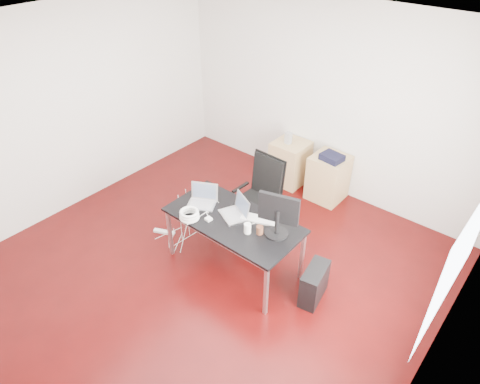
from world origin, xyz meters
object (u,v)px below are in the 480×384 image
Objects in this scene: office_chair at (260,193)px; desk at (234,223)px; pc_tower at (314,284)px; filing_cabinet_right at (328,178)px; filing_cabinet_left at (290,162)px.

desk is at bearing -73.92° from office_chair.
desk is at bearing 179.49° from pc_tower.
desk reaches higher than filing_cabinet_right.
filing_cabinet_left is at bearing 180.00° from filing_cabinet_right.
office_chair is (-0.19, 0.76, -0.07)m from desk.
office_chair is 1.40m from pc_tower.
desk is 2.29× the size of filing_cabinet_left.
filing_cabinet_right is at bearing 0.00° from filing_cabinet_left.
office_chair is at bearing 103.78° from desk.
desk is 1.14m from pc_tower.
filing_cabinet_left is 1.00× the size of filing_cabinet_right.
office_chair is at bearing -103.88° from filing_cabinet_right.
desk is at bearing -93.56° from filing_cabinet_right.
filing_cabinet_left is at bearing 108.90° from office_chair.
filing_cabinet_right is (0.31, 1.26, -0.26)m from office_chair.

